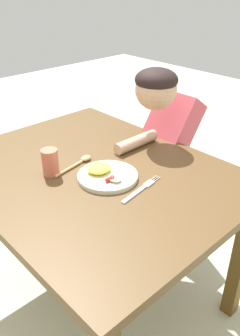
{
  "coord_description": "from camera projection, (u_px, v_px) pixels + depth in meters",
  "views": [
    {
      "loc": [
        0.94,
        -0.74,
        1.38
      ],
      "look_at": [
        0.09,
        0.06,
        0.72
      ],
      "focal_mm": 37.14,
      "sensor_mm": 36.0,
      "label": 1
    }
  ],
  "objects": [
    {
      "name": "plate",
      "position": [
        106.0,
        175.0,
        1.32
      ],
      "size": [
        0.23,
        0.23,
        0.05
      ],
      "color": "beige",
      "rests_on": "dining_table"
    },
    {
      "name": "drinking_cup",
      "position": [
        50.0,
        162.0,
        1.32
      ],
      "size": [
        0.06,
        0.06,
        0.1
      ],
      "primitive_type": "cylinder",
      "color": "#DA6B53",
      "rests_on": "dining_table"
    },
    {
      "name": "ground_plane",
      "position": [
        98.0,
        291.0,
        1.72
      ],
      "size": [
        8.0,
        8.0,
        0.0
      ],
      "primitive_type": "plane",
      "color": "beige"
    },
    {
      "name": "person",
      "position": [
        168.0,
        152.0,
        1.75
      ],
      "size": [
        0.21,
        0.5,
        1.03
      ],
      "rotation": [
        0.0,
        0.0,
        3.14
      ],
      "color": "#364570",
      "rests_on": "ground_plane"
    },
    {
      "name": "spoon",
      "position": [
        80.0,
        162.0,
        1.42
      ],
      "size": [
        0.06,
        0.2,
        0.02
      ],
      "rotation": [
        0.0,
        0.0,
        1.76
      ],
      "color": "tan",
      "rests_on": "dining_table"
    },
    {
      "name": "fork",
      "position": [
        141.0,
        189.0,
        1.25
      ],
      "size": [
        0.05,
        0.22,
        0.01
      ],
      "rotation": [
        0.0,
        0.0,
        1.72
      ],
      "color": "silver",
      "rests_on": "dining_table"
    },
    {
      "name": "dining_table",
      "position": [
        94.0,
        188.0,
        1.42
      ],
      "size": [
        1.15,
        0.9,
        0.7
      ],
      "color": "#533B1F",
      "rests_on": "ground_plane"
    }
  ]
}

